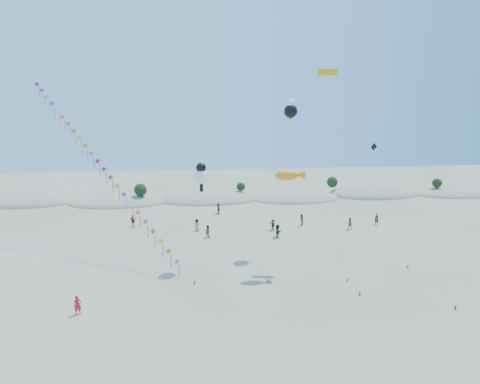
# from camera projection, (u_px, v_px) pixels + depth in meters

# --- Properties ---
(ground) EXTENTS (160.00, 160.00, 0.00)m
(ground) POSITION_uv_depth(u_px,v_px,m) (232.00, 337.00, 30.02)
(ground) COLOR gray
(ground) RESTS_ON ground
(dune_ridge) EXTENTS (145.30, 11.49, 5.57)m
(dune_ridge) POSITION_uv_depth(u_px,v_px,m) (214.00, 199.00, 73.93)
(dune_ridge) COLOR gray
(dune_ridge) RESTS_ON ground
(kite_train) EXTENTS (20.63, 20.81, 20.49)m
(kite_train) POSITION_uv_depth(u_px,v_px,m) (99.00, 163.00, 46.21)
(kite_train) COLOR #3F2D1E
(kite_train) RESTS_ON ground
(fish_kite) EXTENTS (6.80, 7.25, 10.67)m
(fish_kite) POSITION_uv_depth(u_px,v_px,m) (290.00, 175.00, 40.37)
(fish_kite) COLOR #3F2D1E
(fish_kite) RESTS_ON ground
(cartoon_kite_low) EXTENTS (7.02, 6.37, 11.19)m
(cartoon_kite_low) POSITION_uv_depth(u_px,v_px,m) (201.00, 175.00, 41.87)
(cartoon_kite_low) COLOR #3F2D1E
(cartoon_kite_low) RESTS_ON ground
(cartoon_kite_high) EXTENTS (4.62, 11.48, 17.77)m
(cartoon_kite_high) POSITION_uv_depth(u_px,v_px,m) (291.00, 110.00, 45.93)
(cartoon_kite_high) COLOR #3F2D1E
(cartoon_kite_high) RESTS_ON ground
(parafoil_kite) EXTENTS (8.49, 14.83, 20.91)m
(parafoil_kite) POSITION_uv_depth(u_px,v_px,m) (330.00, 77.00, 42.67)
(parafoil_kite) COLOR #3F2D1E
(parafoil_kite) RESTS_ON ground
(dark_kite) EXTENTS (1.17, 8.93, 12.55)m
(dark_kite) POSITION_uv_depth(u_px,v_px,m) (383.00, 179.00, 46.93)
(dark_kite) COLOR #3F2D1E
(dark_kite) RESTS_ON ground
(flyer_foreground) EXTENTS (0.71, 0.62, 1.65)m
(flyer_foreground) POSITION_uv_depth(u_px,v_px,m) (78.00, 305.00, 33.17)
(flyer_foreground) COLOR red
(flyer_foreground) RESTS_ON ground
(beachgoers) EXTENTS (35.94, 14.42, 1.77)m
(beachgoers) POSITION_uv_depth(u_px,v_px,m) (253.00, 222.00, 56.54)
(beachgoers) COLOR slate
(beachgoers) RESTS_ON ground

